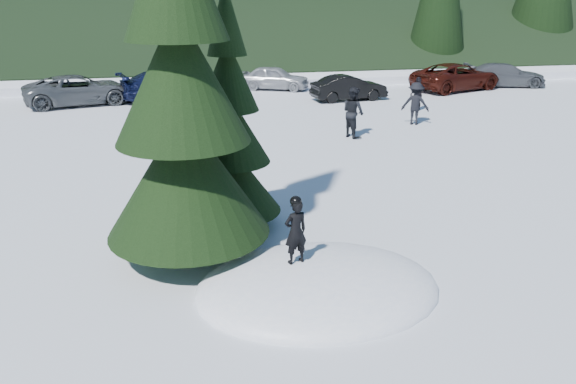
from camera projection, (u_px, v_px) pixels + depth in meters
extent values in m
plane|color=white|center=(318.00, 289.00, 10.19)|extent=(200.00, 200.00, 0.00)
ellipsoid|color=white|center=(318.00, 289.00, 10.19)|extent=(4.48, 3.52, 0.96)
cylinder|color=#302010|center=(190.00, 225.00, 11.21)|extent=(0.38, 0.38, 1.40)
cone|color=black|center=(186.00, 173.00, 10.84)|extent=(3.20, 3.20, 2.46)
cone|color=black|center=(180.00, 76.00, 10.21)|extent=(2.54, 2.54, 2.46)
cylinder|color=#302010|center=(233.00, 206.00, 12.75)|extent=(0.26, 0.26, 1.00)
cone|color=black|center=(232.00, 178.00, 12.53)|extent=(2.20, 2.20, 1.52)
cone|color=black|center=(230.00, 128.00, 12.14)|extent=(1.75, 1.75, 1.52)
cone|color=black|center=(228.00, 74.00, 11.75)|extent=(1.29, 1.29, 1.52)
cone|color=black|center=(226.00, 17.00, 11.36)|extent=(0.84, 0.84, 1.52)
imported|color=black|center=(296.00, 232.00, 9.96)|extent=(0.50, 0.40, 1.20)
imported|color=black|center=(353.00, 112.00, 20.49)|extent=(0.98, 1.09, 1.85)
imported|color=black|center=(418.00, 94.00, 25.08)|extent=(0.96, 0.64, 1.51)
imported|color=black|center=(415.00, 104.00, 22.46)|extent=(1.26, 1.06, 1.69)
imported|color=#4C5154|center=(80.00, 90.00, 26.44)|extent=(5.44, 3.51, 1.40)
imported|color=black|center=(171.00, 85.00, 27.60)|extent=(5.32, 3.24, 1.44)
imported|color=#999CA1|center=(274.00, 78.00, 30.49)|extent=(4.04, 2.88, 1.28)
imported|color=black|center=(349.00, 88.00, 27.55)|extent=(3.84, 1.75, 1.22)
imported|color=#340F09|center=(456.00, 77.00, 30.37)|extent=(5.64, 3.93, 1.43)
imported|color=#4E5156|center=(505.00, 75.00, 31.52)|extent=(4.70, 2.72, 1.28)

